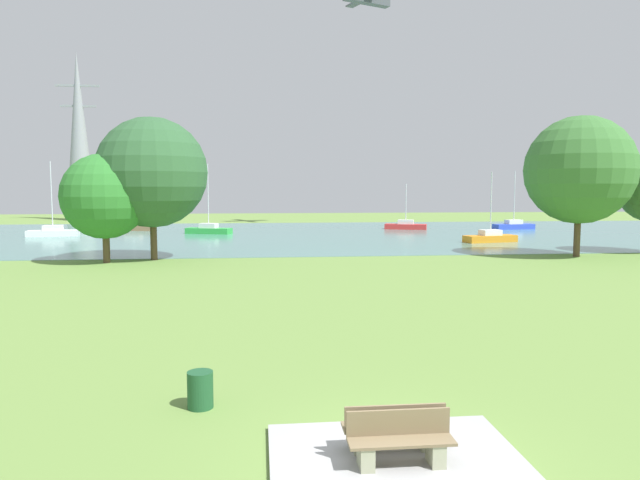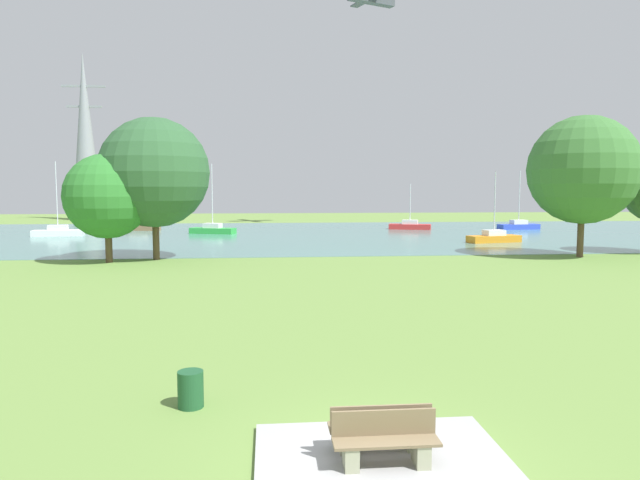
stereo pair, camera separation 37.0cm
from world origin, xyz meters
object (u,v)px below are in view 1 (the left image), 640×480
(bench_facing_water, at_px, (393,430))
(sailboat_white, at_px, (53,232))
(sailboat_red, at_px, (406,226))
(sailboat_green, at_px, (209,229))
(sailboat_brown, at_px, (133,227))
(sailboat_blue, at_px, (514,225))
(tree_west_far, at_px, (580,170))
(bench_facing_inland, at_px, (400,443))
(sailboat_orange, at_px, (490,237))
(litter_bin, at_px, (200,390))
(electricity_pylon, at_px, (79,137))
(tree_west_near, at_px, (105,196))
(tree_east_near, at_px, (152,173))

(bench_facing_water, bearing_deg, sailboat_white, 114.75)
(sailboat_white, bearing_deg, sailboat_red, 9.17)
(sailboat_green, height_order, sailboat_brown, sailboat_green)
(sailboat_blue, bearing_deg, tree_west_far, -105.97)
(bench_facing_inland, distance_m, sailboat_red, 58.16)
(sailboat_orange, bearing_deg, litter_bin, -120.73)
(bench_facing_inland, xyz_separation_m, sailboat_white, (-22.90, 50.22, -0.00))
(bench_facing_inland, distance_m, litter_bin, 4.83)
(sailboat_red, height_order, sailboat_blue, sailboat_blue)
(bench_facing_inland, xyz_separation_m, tree_west_far, (19.75, 28.61, 5.57))
(litter_bin, bearing_deg, sailboat_green, 94.78)
(bench_facing_inland, relative_size, litter_bin, 2.25)
(litter_bin, xyz_separation_m, electricity_pylon, (-25.57, 77.77, 12.15))
(tree_west_far, bearing_deg, bench_facing_inland, -124.62)
(bench_facing_water, height_order, tree_west_near, tree_west_near)
(sailboat_red, height_order, tree_west_near, tree_west_near)
(sailboat_green, bearing_deg, tree_east_near, -94.37)
(sailboat_white, height_order, tree_west_far, tree_west_far)
(sailboat_white, distance_m, sailboat_brown, 9.52)
(tree_west_near, height_order, tree_east_near, tree_east_near)
(bench_facing_water, relative_size, sailboat_red, 0.34)
(sailboat_red, xyz_separation_m, tree_east_near, (-24.07, -26.42, 5.37))
(sailboat_orange, relative_size, tree_west_near, 0.89)
(sailboat_blue, relative_size, sailboat_white, 0.91)
(sailboat_red, relative_size, tree_west_far, 0.54)
(sailboat_brown, bearing_deg, tree_east_near, -75.32)
(sailboat_blue, bearing_deg, electricity_pylon, 155.45)
(litter_bin, distance_m, sailboat_red, 56.18)
(litter_bin, bearing_deg, sailboat_blue, 59.19)
(litter_bin, relative_size, sailboat_green, 0.11)
(sailboat_blue, distance_m, sailboat_brown, 44.00)
(sailboat_orange, bearing_deg, tree_west_near, -159.96)
(bench_facing_water, bearing_deg, tree_west_near, 113.41)
(sailboat_brown, bearing_deg, bench_facing_inland, -73.85)
(litter_bin, bearing_deg, tree_west_far, 47.40)
(bench_facing_inland, height_order, tree_east_near, tree_east_near)
(sailboat_blue, bearing_deg, sailboat_red, 174.69)
(litter_bin, bearing_deg, bench_facing_inland, -40.93)
(litter_bin, xyz_separation_m, sailboat_orange, (21.69, 36.48, 0.05))
(electricity_pylon, bearing_deg, sailboat_white, -78.39)
(sailboat_red, bearing_deg, litter_bin, -109.02)
(litter_bin, relative_size, tree_west_near, 0.11)
(sailboat_green, height_order, tree_east_near, tree_east_near)
(litter_bin, xyz_separation_m, tree_west_near, (-8.51, 25.46, 3.86))
(sailboat_white, xyz_separation_m, tree_west_near, (10.74, -21.59, 3.79))
(bench_facing_inland, relative_size, tree_west_near, 0.26)
(sailboat_blue, distance_m, tree_west_far, 28.12)
(sailboat_blue, bearing_deg, bench_facing_inland, -116.38)
(sailboat_brown, relative_size, tree_west_far, 0.72)
(bench_facing_water, height_order, sailboat_white, sailboat_white)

